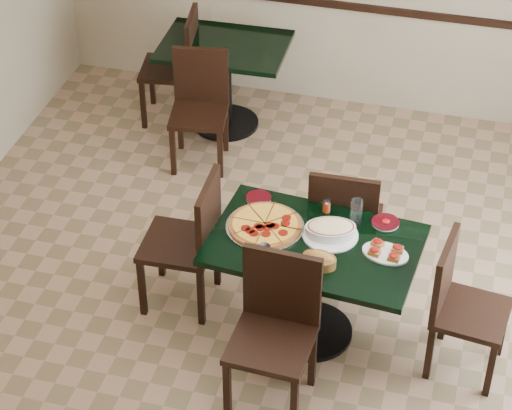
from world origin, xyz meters
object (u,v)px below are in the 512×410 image
(back_chair_near, at_px, (200,101))
(lasagna_casserole, at_px, (331,230))
(back_table, at_px, (225,69))
(chair_near, at_px, (276,322))
(chair_left, at_px, (192,236))
(main_table, at_px, (314,265))
(chair_right, at_px, (459,301))
(bread_basket, at_px, (319,260))
(chair_far, at_px, (344,220))
(bruschetta_platter, at_px, (386,251))
(back_chair_left, at_px, (179,61))
(pepperoni_pizza, at_px, (265,225))

(back_chair_near, relative_size, lasagna_casserole, 2.63)
(back_table, relative_size, back_chair_near, 1.12)
(chair_near, bearing_deg, back_chair_near, 120.05)
(chair_left, height_order, lasagna_casserole, chair_left)
(main_table, distance_m, lasagna_casserole, 0.25)
(back_table, relative_size, chair_left, 1.05)
(chair_right, bearing_deg, bread_basket, 109.42)
(back_table, bearing_deg, back_chair_near, -97.74)
(chair_far, bearing_deg, chair_right, 143.41)
(chair_right, distance_m, chair_left, 1.70)
(chair_left, bearing_deg, bread_basket, 69.66)
(lasagna_casserole, relative_size, bruschetta_platter, 1.09)
(chair_near, distance_m, bread_basket, 0.44)
(back_chair_left, bearing_deg, pepperoni_pizza, 21.74)
(back_chair_left, bearing_deg, chair_far, 35.95)
(chair_left, bearing_deg, chair_far, 113.59)
(chair_near, xyz_separation_m, back_chair_left, (-1.50, 2.75, -0.02))
(pepperoni_pizza, bearing_deg, lasagna_casserole, 3.49)
(back_chair_left, xyz_separation_m, lasagna_casserole, (1.68, -2.14, 0.26))
(main_table, bearing_deg, chair_far, 85.35)
(back_chair_near, height_order, back_chair_left, back_chair_left)
(back_table, relative_size, chair_right, 1.12)
(main_table, relative_size, back_table, 1.27)
(back_chair_left, bearing_deg, back_chair_near, 24.60)
(back_chair_near, bearing_deg, lasagna_casserole, -60.27)
(back_chair_left, relative_size, pepperoni_pizza, 1.99)
(chair_left, bearing_deg, pepperoni_pizza, 83.57)
(lasagna_casserole, bearing_deg, chair_left, 163.64)
(bread_basket, bearing_deg, back_table, 125.80)
(pepperoni_pizza, bearing_deg, chair_far, 48.68)
(chair_near, xyz_separation_m, chair_left, (-0.71, 0.62, -0.01))
(chair_right, xyz_separation_m, bread_basket, (-0.82, -0.17, 0.28))
(bread_basket, bearing_deg, main_table, 116.89)
(pepperoni_pizza, height_order, bread_basket, bread_basket)
(back_table, height_order, chair_far, chair_far)
(chair_right, bearing_deg, pepperoni_pizza, 93.56)
(back_table, bearing_deg, pepperoni_pizza, -69.03)
(main_table, height_order, pepperoni_pizza, pepperoni_pizza)
(back_table, xyz_separation_m, chair_right, (2.10, -2.23, -0.01))
(back_table, xyz_separation_m, chair_far, (1.31, -1.69, 0.01))
(back_chair_near, bearing_deg, chair_left, -83.84)
(back_table, height_order, pepperoni_pizza, pepperoni_pizza)
(back_chair_near, xyz_separation_m, lasagna_casserole, (1.35, -1.64, 0.29))
(chair_right, relative_size, back_chair_near, 1.00)
(back_table, distance_m, pepperoni_pizza, 2.35)
(chair_right, bearing_deg, back_table, 50.65)
(lasagna_casserole, bearing_deg, bread_basket, -107.02)
(lasagna_casserole, bearing_deg, back_chair_left, 112.75)
(chair_near, xyz_separation_m, pepperoni_pizza, (-0.22, 0.58, 0.21))
(main_table, height_order, bruschetta_platter, bruschetta_platter)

